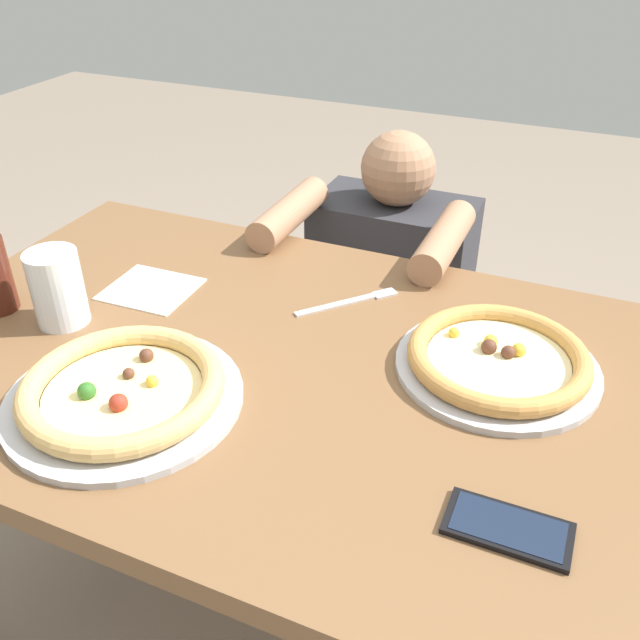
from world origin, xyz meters
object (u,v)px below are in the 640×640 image
Objects in this scene: water_cup_clear at (57,287)px; fork at (352,301)px; pizza_far at (498,360)px; diner_seated at (387,321)px; pizza_near at (123,391)px; cell_phone at (508,528)px.

fork is (0.44, 0.26, -0.07)m from water_cup_clear.
pizza_far is 0.30m from fork.
fork is at bearing -81.32° from diner_seated.
fork is at bearing 160.25° from pizza_far.
fork is (0.21, 0.40, -0.02)m from pizza_near.
diner_seated is (-0.36, 0.57, -0.36)m from pizza_far.
diner_seated reaches higher than fork.
pizza_near is 0.45m from fork.
water_cup_clear reaches higher than fork.
cell_phone is at bearing -49.18° from fork.
diner_seated is at bearing 116.03° from cell_phone.
diner_seated is (0.14, 0.87, -0.36)m from pizza_near.
water_cup_clear is at bearing 148.96° from pizza_near.
diner_seated reaches higher than cell_phone.
pizza_far is at bearing -19.75° from fork.
fork is 0.18× the size of diner_seated.
water_cup_clear is 0.15× the size of diner_seated.
pizza_far is at bearing 103.61° from cell_phone.
water_cup_clear is 0.82m from cell_phone.
pizza_far is at bearing 31.36° from pizza_near.
diner_seated reaches higher than pizza_far.
water_cup_clear is 0.52m from fork.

